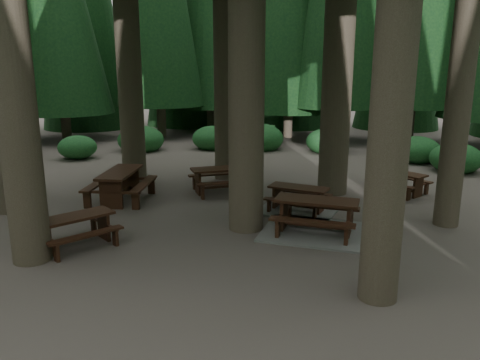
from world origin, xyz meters
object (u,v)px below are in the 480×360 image
(picnic_table_c, at_px, (298,203))
(picnic_table_e, at_px, (76,226))
(picnic_table_a, at_px, (316,221))
(picnic_table_b, at_px, (120,181))
(picnic_table_d, at_px, (400,179))
(picnic_table_f, at_px, (221,176))

(picnic_table_c, bearing_deg, picnic_table_e, -127.61)
(picnic_table_a, relative_size, picnic_table_e, 1.20)
(picnic_table_b, relative_size, picnic_table_d, 1.21)
(picnic_table_c, bearing_deg, picnic_table_b, -165.21)
(picnic_table_a, height_order, picnic_table_d, picnic_table_a)
(picnic_table_c, height_order, picnic_table_f, picnic_table_f)
(picnic_table_a, xyz_separation_m, picnic_table_e, (-4.89, -2.46, 0.18))
(picnic_table_b, bearing_deg, picnic_table_d, -79.87)
(picnic_table_c, bearing_deg, picnic_table_f, 164.22)
(picnic_table_a, distance_m, picnic_table_c, 1.76)
(picnic_table_c, bearing_deg, picnic_table_d, 54.62)
(picnic_table_a, xyz_separation_m, picnic_table_c, (-0.73, 1.60, -0.07))
(picnic_table_a, height_order, picnic_table_c, picnic_table_a)
(picnic_table_c, relative_size, picnic_table_e, 1.08)
(picnic_table_a, height_order, picnic_table_b, picnic_table_b)
(picnic_table_a, bearing_deg, picnic_table_c, 114.54)
(picnic_table_c, height_order, picnic_table_e, picnic_table_e)
(picnic_table_c, xyz_separation_m, picnic_table_e, (-4.16, -4.05, 0.25))
(picnic_table_a, xyz_separation_m, picnic_table_f, (-3.44, 2.80, 0.23))
(picnic_table_d, bearing_deg, picnic_table_b, -124.60)
(picnic_table_c, height_order, picnic_table_d, picnic_table_c)
(picnic_table_e, distance_m, picnic_table_f, 5.45)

